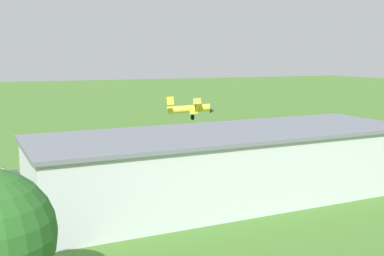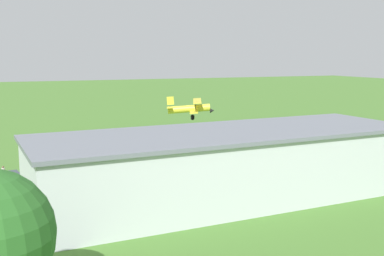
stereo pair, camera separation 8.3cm
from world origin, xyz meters
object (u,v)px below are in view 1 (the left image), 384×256
object	(u,v)px
biplane	(191,108)
person_by_parked_cars	(51,166)
hangar	(229,165)
car_red	(12,181)
person_at_fence_line	(3,173)
person_walking_on_apron	(43,176)
person_beside_truck	(76,166)
person_watching_takeoff	(257,148)

from	to	relation	value
biplane	person_by_parked_cars	size ratio (longest dim) A/B	4.91
hangar	car_red	distance (m)	22.56
biplane	person_at_fence_line	distance (m)	32.82
hangar	person_walking_on_apron	world-z (taller)	hangar
person_at_fence_line	person_beside_truck	xyz separation A→B (m)	(-8.06, -0.97, -0.06)
person_walking_on_apron	person_by_parked_cars	bearing A→B (deg)	-107.44
car_red	person_walking_on_apron	distance (m)	3.40
person_walking_on_apron	person_watching_takeoff	bearing A→B (deg)	-171.42
person_at_fence_line	person_walking_on_apron	xyz separation A→B (m)	(-3.95, 2.64, -0.04)
person_beside_truck	person_walking_on_apron	size ratio (longest dim) A/B	0.98
car_red	person_watching_takeoff	distance (m)	33.04
person_walking_on_apron	hangar	bearing A→B (deg)	141.01
hangar	person_walking_on_apron	xyz separation A→B (m)	(15.90, -12.87, -2.54)
car_red	biplane	bearing A→B (deg)	-145.97
car_red	person_walking_on_apron	xyz separation A→B (m)	(-3.21, -1.13, -0.08)
person_beside_truck	person_walking_on_apron	bearing A→B (deg)	41.23
person_by_parked_cars	person_watching_takeoff	bearing A→B (deg)	-179.62
person_by_parked_cars	person_beside_truck	bearing A→B (deg)	167.18
person_watching_takeoff	person_walking_on_apron	xyz separation A→B (m)	(29.36, 4.43, 0.02)
person_beside_truck	person_watching_takeoff	distance (m)	25.25
person_walking_on_apron	person_at_fence_line	bearing A→B (deg)	-33.78
car_red	person_watching_takeoff	bearing A→B (deg)	-170.31
car_red	person_walking_on_apron	world-z (taller)	car_red
person_at_fence_line	person_beside_truck	bearing A→B (deg)	-173.13
biplane	person_beside_truck	distance (m)	25.50
person_watching_takeoff	person_beside_truck	bearing A→B (deg)	1.86
car_red	person_beside_truck	xyz separation A→B (m)	(-7.33, -4.74, -0.10)
hangar	person_watching_takeoff	xyz separation A→B (m)	(-13.46, -17.30, -2.57)
biplane	person_at_fence_line	world-z (taller)	biplane
person_beside_truck	car_red	bearing A→B (deg)	32.90
car_red	person_beside_truck	size ratio (longest dim) A/B	2.88
biplane	person_watching_takeoff	size ratio (longest dim) A/B	5.60
person_beside_truck	person_by_parked_cars	xyz separation A→B (m)	(2.79, -0.63, 0.12)
hangar	person_by_parked_cars	xyz separation A→B (m)	(14.57, -17.12, -2.44)
hangar	person_at_fence_line	bearing A→B (deg)	-38.01
hangar	biplane	world-z (taller)	biplane
person_at_fence_line	biplane	bearing A→B (deg)	-152.21
person_watching_takeoff	person_walking_on_apron	distance (m)	29.69
hangar	biplane	distance (m)	31.99
car_red	person_beside_truck	world-z (taller)	car_red
car_red	person_watching_takeoff	size ratio (longest dim) A/B	2.90
biplane	person_walking_on_apron	world-z (taller)	biplane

